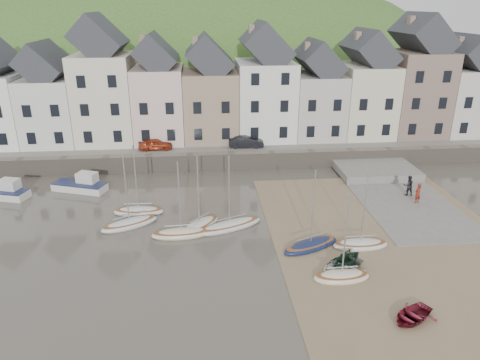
{
  "coord_description": "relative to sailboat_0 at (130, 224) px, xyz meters",
  "views": [
    {
      "loc": [
        -3.08,
        -28.55,
        16.75
      ],
      "look_at": [
        0.0,
        6.0,
        3.0
      ],
      "focal_mm": 33.44,
      "sensor_mm": 36.0,
      "label": 1
    }
  ],
  "objects": [
    {
      "name": "sailboat_5",
      "position": [
        13.72,
        -4.68,
        -0.0
      ],
      "size": [
        4.91,
        3.32,
        6.32
      ],
      "color": "#161F44",
      "rests_on": "ground"
    },
    {
      "name": "slipway",
      "position": [
        24.09,
        3.8,
        -0.2
      ],
      "size": [
        8.0,
        18.0,
        0.12
      ],
      "primitive_type": "cube",
      "color": "slate",
      "rests_on": "ground"
    },
    {
      "name": "sailboat_3",
      "position": [
        5.61,
        -0.84,
        0.0
      ],
      "size": [
        3.91,
        4.03,
        6.32
      ],
      "color": "silver",
      "rests_on": "ground"
    },
    {
      "name": "rowboat_green",
      "position": [
        15.47,
        -7.51,
        0.5
      ],
      "size": [
        3.52,
        3.42,
        1.41
      ],
      "primitive_type": "imported",
      "rotation": [
        0.0,
        0.0,
        -0.97
      ],
      "color": "black",
      "rests_on": "beach"
    },
    {
      "name": "person_dark",
      "position": [
        24.92,
        3.88,
        0.82
      ],
      "size": [
        0.98,
        0.78,
        1.92
      ],
      "primitive_type": "imported",
      "rotation": [
        0.0,
        0.0,
        3.08
      ],
      "color": "#222328",
      "rests_on": "slipway"
    },
    {
      "name": "rowboat_white",
      "position": [
        14.93,
        -7.98,
        0.16
      ],
      "size": [
        4.29,
        3.94,
        0.73
      ],
      "primitive_type": "imported",
      "rotation": [
        0.0,
        0.0,
        -1.03
      ],
      "color": "silver",
      "rests_on": "beach"
    },
    {
      "name": "beach",
      "position": [
        20.09,
        -4.2,
        -0.23
      ],
      "size": [
        18.0,
        26.0,
        0.06
      ],
      "primitive_type": "cube",
      "color": "#7D684C",
      "rests_on": "ground"
    },
    {
      "name": "person_red",
      "position": [
        24.99,
        2.13,
        0.78
      ],
      "size": [
        0.8,
        0.69,
        1.84
      ],
      "primitive_type": "imported",
      "rotation": [
        0.0,
        0.0,
        3.59
      ],
      "color": "maroon",
      "rests_on": "slipway"
    },
    {
      "name": "sailboat_0",
      "position": [
        0.0,
        0.0,
        0.0
      ],
      "size": [
        4.85,
        3.51,
        6.32
      ],
      "color": "silver",
      "rests_on": "ground"
    },
    {
      "name": "sailboat_1",
      "position": [
        0.45,
        2.3,
        0.0
      ],
      "size": [
        4.3,
        1.67,
        6.32
      ],
      "color": "silver",
      "rests_on": "ground"
    },
    {
      "name": "sailboat_7",
      "position": [
        14.76,
        -8.82,
        0.01
      ],
      "size": [
        3.77,
        1.63,
        6.32
      ],
      "color": "beige",
      "rests_on": "ground"
    },
    {
      "name": "motorboat_2",
      "position": [
        -5.62,
        8.04,
        0.32
      ],
      "size": [
        5.46,
        3.37,
        1.7
      ],
      "color": "silver",
      "rests_on": "ground"
    },
    {
      "name": "rowboat_red",
      "position": [
        17.5,
        -13.1,
        0.09
      ],
      "size": [
        3.51,
        3.23,
        0.59
      ],
      "primitive_type": "imported",
      "rotation": [
        0.0,
        0.0,
        -1.03
      ],
      "color": "maroon",
      "rests_on": "beach"
    },
    {
      "name": "sailboat_4",
      "position": [
        7.99,
        -1.07,
        -0.0
      ],
      "size": [
        5.77,
        3.6,
        6.32
      ],
      "color": "silver",
      "rests_on": "ground"
    },
    {
      "name": "sailboat_2",
      "position": [
        4.2,
        -2.0,
        0.0
      ],
      "size": [
        4.69,
        1.82,
        6.32
      ],
      "color": "beige",
      "rests_on": "ground"
    },
    {
      "name": "seawall",
      "position": [
        9.09,
        12.8,
        0.64
      ],
      "size": [
        70.0,
        1.2,
        1.8
      ],
      "primitive_type": "cube",
      "color": "slate",
      "rests_on": "ground"
    },
    {
      "name": "quay_land",
      "position": [
        9.09,
        27.8,
        0.49
      ],
      "size": [
        90.0,
        30.0,
        1.5
      ],
      "primitive_type": "cube",
      "color": "#385E25",
      "rests_on": "ground"
    },
    {
      "name": "sailboat_6",
      "position": [
        17.38,
        -4.89,
        0.0
      ],
      "size": [
        4.11,
        1.5,
        6.32
      ],
      "color": "silver",
      "rests_on": "ground"
    },
    {
      "name": "car_left",
      "position": [
        0.87,
        15.3,
        1.97
      ],
      "size": [
        3.82,
        1.74,
        1.27
      ],
      "primitive_type": "imported",
      "rotation": [
        0.0,
        0.0,
        1.64
      ],
      "color": "#9B3116",
      "rests_on": "quay_street"
    },
    {
      "name": "quay_street",
      "position": [
        9.09,
        16.3,
        1.29
      ],
      "size": [
        70.0,
        7.0,
        0.1
      ],
      "primitive_type": "cube",
      "color": "slate",
      "rests_on": "quay_land"
    },
    {
      "name": "ground",
      "position": [
        9.09,
        -4.2,
        -0.26
      ],
      "size": [
        160.0,
        160.0,
        0.0
      ],
      "primitive_type": "plane",
      "color": "#413C33",
      "rests_on": "ground"
    },
    {
      "name": "car_right",
      "position": [
        10.98,
        15.3,
        1.99
      ],
      "size": [
        3.99,
        1.54,
        1.3
      ],
      "primitive_type": "imported",
      "rotation": [
        0.0,
        0.0,
        1.53
      ],
      "color": "black",
      "rests_on": "quay_street"
    },
    {
      "name": "townhouse_terrace",
      "position": [
        10.85,
        19.8,
        7.06
      ],
      "size": [
        61.05,
        8.0,
        13.93
      ],
      "color": "white",
      "rests_on": "quay_land"
    },
    {
      "name": "hillside",
      "position": [
        4.09,
        55.8,
        -18.25
      ],
      "size": [
        134.4,
        84.0,
        84.0
      ],
      "color": "#385E25",
      "rests_on": "ground"
    },
    {
      "name": "motorboat_0",
      "position": [
        -12.34,
        6.94,
        0.32
      ],
      "size": [
        5.07,
        2.99,
        1.7
      ],
      "color": "silver",
      "rests_on": "ground"
    }
  ]
}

